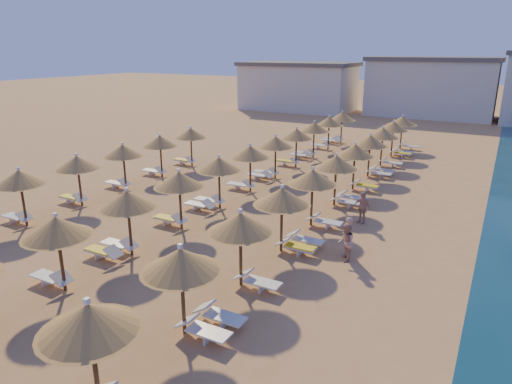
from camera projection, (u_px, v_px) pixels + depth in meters
The scene contains 9 objects.
ground at pixel (221, 245), 20.16m from camera, with size 220.00×220.00×0.00m, color tan.
hotel_blocks at pixel (436, 87), 56.33m from camera, with size 48.52×10.90×8.10m.
parasol_row_east at pixel (325, 170), 23.20m from camera, with size 2.45×39.83×2.96m.
parasol_row_west at pixel (235, 159), 25.65m from camera, with size 2.45×39.83×2.96m.
parasol_row_inland at pixel (101, 157), 25.96m from camera, with size 2.45×19.44×2.96m.
loungers at pixel (247, 199), 25.18m from camera, with size 15.37×37.99×0.66m.
beachgoer_b at pixel (346, 243), 18.48m from camera, with size 0.78×0.61×1.60m, color tan.
beachgoer_a at pixel (347, 236), 19.06m from camera, with size 0.60×0.40×1.66m, color tan.
beachgoer_c at pixel (362, 207), 22.53m from camera, with size 0.95×0.39×1.62m, color tan.
Camera 1 is at (10.23, -15.50, 8.33)m, focal length 32.00 mm.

